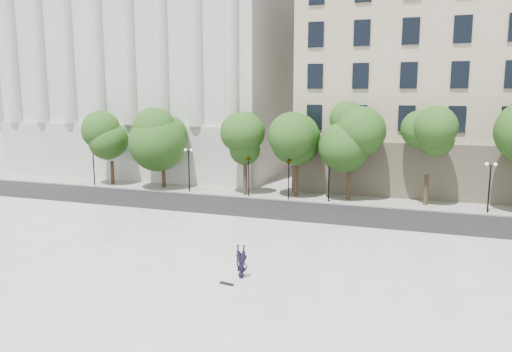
# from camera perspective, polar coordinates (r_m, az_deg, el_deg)

# --- Properties ---
(ground) EXTENTS (160.00, 160.00, 0.00)m
(ground) POSITION_cam_1_polar(r_m,az_deg,el_deg) (24.97, -16.52, -12.76)
(ground) COLOR #A8A59E
(ground) RESTS_ON ground
(plaza) EXTENTS (44.00, 22.00, 0.45)m
(plaza) POSITION_cam_1_polar(r_m,az_deg,el_deg) (27.21, -12.84, -10.21)
(plaza) COLOR white
(plaza) RESTS_ON ground
(street) EXTENTS (60.00, 8.00, 0.02)m
(street) POSITION_cam_1_polar(r_m,az_deg,el_deg) (40.23, -1.54, -3.80)
(street) COLOR black
(street) RESTS_ON ground
(far_sidewalk) EXTENTS (60.00, 4.00, 0.12)m
(far_sidewalk) POSITION_cam_1_polar(r_m,az_deg,el_deg) (45.76, 1.09, -2.10)
(far_sidewalk) COLOR #A9A79C
(far_sidewalk) RESTS_ON ground
(building_west) EXTENTS (31.50, 27.65, 25.60)m
(building_west) POSITION_cam_1_polar(r_m,az_deg,el_deg) (65.05, -9.49, 12.60)
(building_west) COLOR silver
(building_west) RESTS_ON ground
(building_east) EXTENTS (36.00, 26.15, 23.00)m
(building_east) POSITION_cam_1_polar(r_m,az_deg,el_deg) (57.94, 25.62, 10.46)
(building_east) COLOR #C1B193
(building_east) RESTS_ON ground
(traffic_light_west) EXTENTS (0.74, 1.71, 4.17)m
(traffic_light_west) POSITION_cam_1_polar(r_m,az_deg,el_deg) (43.89, -0.84, 2.18)
(traffic_light_west) COLOR black
(traffic_light_west) RESTS_ON ground
(traffic_light_east) EXTENTS (0.39, 1.75, 4.20)m
(traffic_light_east) POSITION_cam_1_polar(r_m,az_deg,el_deg) (42.80, 3.77, 2.01)
(traffic_light_east) COLOR black
(traffic_light_east) RESTS_ON ground
(person_lying) EXTENTS (0.65, 1.67, 0.45)m
(person_lying) POSITION_cam_1_polar(r_m,az_deg,el_deg) (24.55, -1.66, -11.06)
(person_lying) COLOR black
(person_lying) RESTS_ON plaza
(skateboard) EXTENTS (0.73, 0.31, 0.07)m
(skateboard) POSITION_cam_1_polar(r_m,az_deg,el_deg) (23.86, -3.38, -12.18)
(skateboard) COLOR black
(skateboard) RESTS_ON plaza
(street_trees) EXTENTS (41.53, 4.82, 7.88)m
(street_trees) POSITION_cam_1_polar(r_m,az_deg,el_deg) (44.06, 4.21, 4.08)
(street_trees) COLOR #382619
(street_trees) RESTS_ON ground
(lamp_posts) EXTENTS (36.93, 0.28, 4.47)m
(lamp_posts) POSITION_cam_1_polar(r_m,az_deg,el_deg) (43.96, 0.48, 1.21)
(lamp_posts) COLOR black
(lamp_posts) RESTS_ON ground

